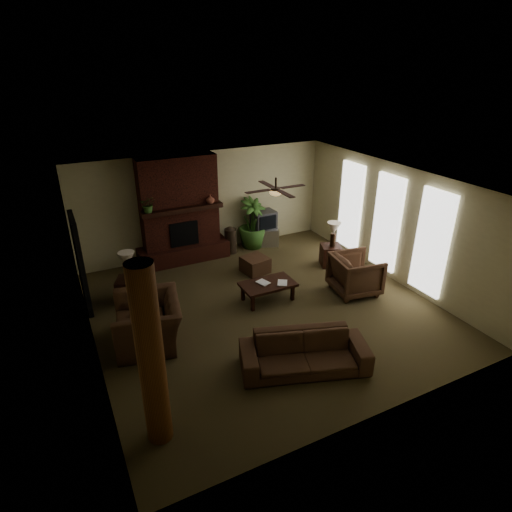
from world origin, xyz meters
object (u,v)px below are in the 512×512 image
tv_stand (264,236)px  side_table_right (331,255)px  sofa (305,348)px  floor_vase (231,238)px  floor_plant (252,233)px  armchair_left (147,315)px  log_column (151,358)px  lamp_right (334,230)px  side_table_left (129,290)px  armchair_right (356,272)px  coffee_table (268,285)px  ottoman (255,265)px  lamp_left (127,261)px

tv_stand → side_table_right: side_table_right is taller
sofa → floor_vase: 5.17m
tv_stand → floor_plant: (-0.37, -0.00, 0.15)m
armchair_left → floor_plant: (3.78, 3.23, -0.20)m
log_column → armchair_left: 2.48m
floor_vase → lamp_right: lamp_right is taller
sofa → side_table_left: sofa is taller
floor_plant → floor_vase: bearing=-172.4°
floor_vase → floor_plant: (0.72, 0.10, -0.03)m
armchair_right → coffee_table: size_ratio=0.85×
coffee_table → lamp_right: size_ratio=1.85×
ottoman → sofa: bearing=-103.5°
floor_vase → armchair_right: bearing=-63.3°
sofa → armchair_right: bearing=54.0°
side_table_right → side_table_left: bearing=174.3°
lamp_right → lamp_left: bearing=174.3°
armchair_right → log_column: bearing=121.3°
ottoman → lamp_left: (-3.12, -0.04, 0.80)m
coffee_table → side_table_left: bearing=153.9°
sofa → tv_stand: sofa is taller
armchair_right → lamp_right: 1.54m
log_column → floor_plant: (4.21, 5.55, -1.00)m
log_column → sofa: size_ratio=1.26×
armchair_right → floor_plant: bearing=24.8°
side_table_left → armchair_right: bearing=-22.2°
log_column → tv_stand: (4.57, 5.55, -1.15)m
tv_stand → armchair_left: bearing=-119.0°
coffee_table → floor_plant: floor_plant is taller
armchair_left → lamp_left: 1.76m
armchair_right → ottoman: bearing=48.6°
floor_vase → side_table_right: 2.79m
sofa → armchair_left: (-2.24, 1.97, 0.17)m
side_table_left → lamp_right: lamp_right is taller
lamp_right → sofa: bearing=-132.0°
lamp_left → sofa: bearing=-58.9°
sofa → tv_stand: size_ratio=2.62×
log_column → tv_stand: log_column is taller
log_column → coffee_table: log_column is taller
lamp_right → floor_vase: bearing=136.7°
sofa → armchair_left: size_ratio=1.61×
floor_plant → lamp_right: lamp_right is taller
armchair_right → lamp_left: 5.13m
log_column → lamp_right: 6.57m
side_table_left → log_column: bearing=-95.6°
floor_vase → floor_plant: bearing=7.6°
armchair_right → floor_vase: armchair_right is taller
armchair_left → side_table_left: armchair_left is taller
log_column → floor_vase: size_ratio=3.64×
armchair_left → tv_stand: (4.15, 3.24, -0.35)m
armchair_left → lamp_right: 5.26m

